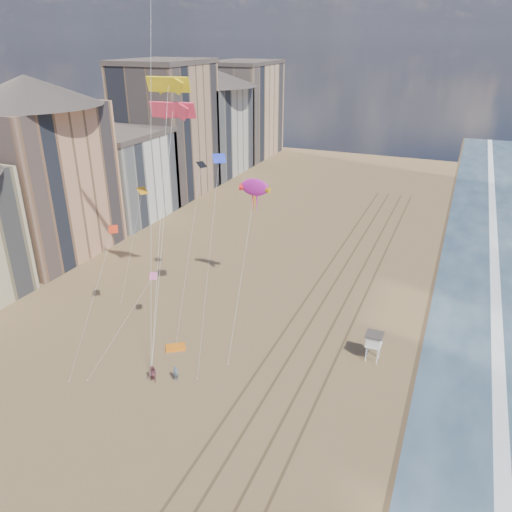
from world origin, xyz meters
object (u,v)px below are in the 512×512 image
Objects in this scene: lifeguard_stand at (374,340)px; show_kite at (255,188)px; grounded_kite at (176,347)px; kite_flyer_a at (176,373)px; kite_flyer_b at (153,374)px.

show_kite is (-17.99, 8.47, 13.23)m from lifeguard_stand.
grounded_kite is at bearing -103.65° from show_kite.
kite_flyer_a is (-18.51, -11.77, -1.77)m from lifeguard_stand.
lifeguard_stand is at bearing -16.20° from grounded_kite.
grounded_kite is at bearing 110.36° from kite_flyer_b.
lifeguard_stand is 1.50× the size of grounded_kite.
grounded_kite is at bearing -162.78° from lifeguard_stand.
show_kite reaches higher than grounded_kite.
grounded_kite is at bearing 91.53° from kite_flyer_a.
grounded_kite is 1.32× the size of kite_flyer_a.
lifeguard_stand is at bearing -25.20° from show_kite.
kite_flyer_b is (-2.11, -1.17, 0.10)m from kite_flyer_a.
lifeguard_stand is 24.40m from kite_flyer_b.
kite_flyer_b is at bearing -113.75° from grounded_kite.
grounded_kite is 1.18× the size of kite_flyer_b.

